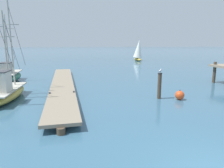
{
  "coord_description": "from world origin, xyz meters",
  "views": [
    {
      "loc": [
        -3.94,
        -4.62,
        3.77
      ],
      "look_at": [
        -2.32,
        7.25,
        1.4
      ],
      "focal_mm": 33.14,
      "sensor_mm": 36.0,
      "label": 1
    }
  ],
  "objects": [
    {
      "name": "mooring_buoy",
      "position": [
        2.44,
        8.2,
        0.31
      ],
      "size": [
        0.62,
        0.62,
        0.69
      ],
      "color": "#E04C1E",
      "rests_on": "ground"
    },
    {
      "name": "floating_dock",
      "position": [
        -5.81,
        13.17,
        0.36
      ],
      "size": [
        3.46,
        19.25,
        0.53
      ],
      "color": "gray",
      "rests_on": "ground"
    },
    {
      "name": "fishing_boat_0",
      "position": [
        -9.08,
        9.71,
        0.67
      ],
      "size": [
        1.42,
        7.32,
        6.83
      ],
      "color": "gold",
      "rests_on": "ground"
    },
    {
      "name": "fishing_boat_1",
      "position": [
        -11.32,
        16.82,
        0.63
      ],
      "size": [
        2.4,
        5.53,
        6.45
      ],
      "color": "#337556",
      "rests_on": "ground"
    },
    {
      "name": "perched_seagull",
      "position": [
        1.15,
        8.66,
        1.94
      ],
      "size": [
        0.3,
        0.3,
        0.27
      ],
      "color": "gold",
      "rests_on": "mooring_piling"
    },
    {
      "name": "distant_sailboat",
      "position": [
        7.77,
        39.21,
        2.24
      ],
      "size": [
        2.32,
        3.68,
        5.08
      ],
      "color": "gold",
      "rests_on": "ground"
    },
    {
      "name": "mooring_piling",
      "position": [
        1.15,
        8.67,
        0.93
      ],
      "size": [
        0.3,
        0.3,
        1.79
      ],
      "color": "#4C3D2D",
      "rests_on": "ground"
    }
  ]
}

